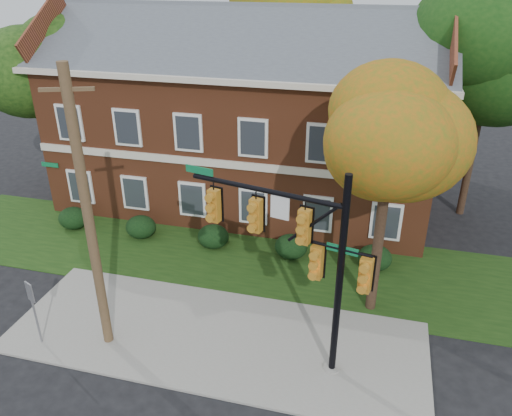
% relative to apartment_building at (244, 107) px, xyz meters
% --- Properties ---
extents(ground, '(120.00, 120.00, 0.00)m').
position_rel_apartment_building_xyz_m(ground, '(2.00, -11.95, -4.99)').
color(ground, black).
rests_on(ground, ground).
extents(sidewalk, '(14.00, 5.00, 0.08)m').
position_rel_apartment_building_xyz_m(sidewalk, '(2.00, -10.95, -4.95)').
color(sidewalk, gray).
rests_on(sidewalk, ground).
extents(grass_strip, '(30.00, 6.00, 0.04)m').
position_rel_apartment_building_xyz_m(grass_strip, '(2.00, -5.95, -4.97)').
color(grass_strip, '#193811').
rests_on(grass_strip, ground).
extents(apartment_building, '(18.80, 8.80, 9.74)m').
position_rel_apartment_building_xyz_m(apartment_building, '(0.00, 0.00, 0.00)').
color(apartment_building, brown).
rests_on(apartment_building, ground).
extents(hedge_far_left, '(1.40, 1.26, 1.05)m').
position_rel_apartment_building_xyz_m(hedge_far_left, '(-7.00, -5.25, -4.46)').
color(hedge_far_left, black).
rests_on(hedge_far_left, ground).
extents(hedge_left, '(1.40, 1.26, 1.05)m').
position_rel_apartment_building_xyz_m(hedge_left, '(-3.50, -5.25, -4.46)').
color(hedge_left, black).
rests_on(hedge_left, ground).
extents(hedge_center, '(1.40, 1.26, 1.05)m').
position_rel_apartment_building_xyz_m(hedge_center, '(0.00, -5.25, -4.46)').
color(hedge_center, black).
rests_on(hedge_center, ground).
extents(hedge_right, '(1.40, 1.26, 1.05)m').
position_rel_apartment_building_xyz_m(hedge_right, '(3.50, -5.25, -4.46)').
color(hedge_right, black).
rests_on(hedge_right, ground).
extents(hedge_far_right, '(1.40, 1.26, 1.05)m').
position_rel_apartment_building_xyz_m(hedge_far_right, '(7.00, -5.25, -4.46)').
color(hedge_far_right, black).
rests_on(hedge_far_right, ground).
extents(tree_near_right, '(4.50, 4.25, 8.58)m').
position_rel_apartment_building_xyz_m(tree_near_right, '(7.22, -8.09, 1.68)').
color(tree_near_right, black).
rests_on(tree_near_right, ground).
extents(tree_left_rear, '(5.40, 5.10, 8.88)m').
position_rel_apartment_building_xyz_m(tree_left_rear, '(-9.73, -1.12, 1.69)').
color(tree_left_rear, black).
rests_on(tree_left_rear, ground).
extents(tree_right_rear, '(6.30, 5.95, 10.62)m').
position_rel_apartment_building_xyz_m(tree_right_rear, '(11.31, 0.86, 3.13)').
color(tree_right_rear, black).
rests_on(tree_right_rear, ground).
extents(tree_far_rear, '(6.84, 6.46, 11.52)m').
position_rel_apartment_building_xyz_m(tree_far_rear, '(1.34, 7.84, 3.86)').
color(tree_far_rear, black).
rests_on(tree_far_rear, ground).
extents(traffic_signal, '(5.82, 1.46, 6.62)m').
position_rel_apartment_building_xyz_m(traffic_signal, '(4.84, -11.21, -0.88)').
color(traffic_signal, gray).
rests_on(traffic_signal, ground).
extents(utility_pole, '(1.38, 0.58, 9.17)m').
position_rel_apartment_building_xyz_m(utility_pole, '(-1.39, -12.01, -0.33)').
color(utility_pole, brown).
rests_on(utility_pole, ground).
extents(sign_post, '(0.34, 0.18, 2.44)m').
position_rel_apartment_building_xyz_m(sign_post, '(-3.50, -12.67, -3.33)').
color(sign_post, slate).
rests_on(sign_post, ground).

